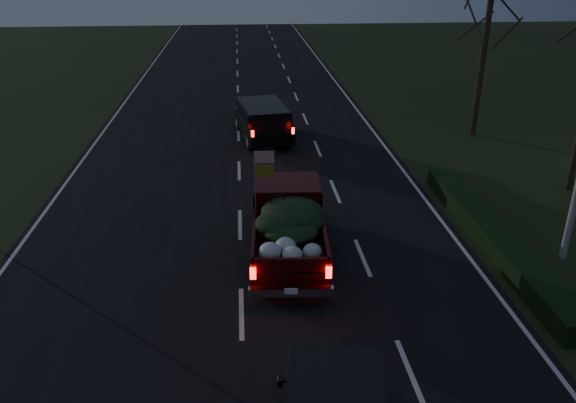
{
  "coord_description": "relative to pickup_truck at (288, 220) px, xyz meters",
  "views": [
    {
      "loc": [
        0.17,
        -11.73,
        8.32
      ],
      "look_at": [
        1.5,
        3.86,
        1.3
      ],
      "focal_mm": 35.0,
      "sensor_mm": 36.0,
      "label": 1
    }
  ],
  "objects": [
    {
      "name": "ground",
      "position": [
        -1.44,
        -3.06,
        -1.07
      ],
      "size": [
        120.0,
        120.0,
        0.0
      ],
      "primitive_type": "plane",
      "color": "black",
      "rests_on": "ground"
    },
    {
      "name": "hedge_row",
      "position": [
        6.36,
        -0.06,
        -0.77
      ],
      "size": [
        1.0,
        10.0,
        0.6
      ],
      "primitive_type": "cube",
      "color": "black",
      "rests_on": "ground"
    },
    {
      "name": "road_asphalt",
      "position": [
        -1.44,
        -3.06,
        -1.06
      ],
      "size": [
        14.0,
        120.0,
        0.02
      ],
      "primitive_type": "cube",
      "color": "black",
      "rests_on": "ground"
    },
    {
      "name": "bare_tree_far",
      "position": [
        10.06,
        10.94,
        4.16
      ],
      "size": [
        3.6,
        3.6,
        7.0
      ],
      "color": "black",
      "rests_on": "ground"
    },
    {
      "name": "pickup_truck",
      "position": [
        0.0,
        0.0,
        0.0
      ],
      "size": [
        2.41,
        5.57,
        2.86
      ],
      "rotation": [
        0.0,
        0.0,
        -0.06
      ],
      "color": "#350708",
      "rests_on": "ground"
    },
    {
      "name": "lead_suv",
      "position": [
        -0.25,
        11.17,
        -0.01
      ],
      "size": [
        2.74,
        5.11,
        1.4
      ],
      "rotation": [
        0.0,
        0.0,
        0.15
      ],
      "color": "black",
      "rests_on": "ground"
    }
  ]
}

